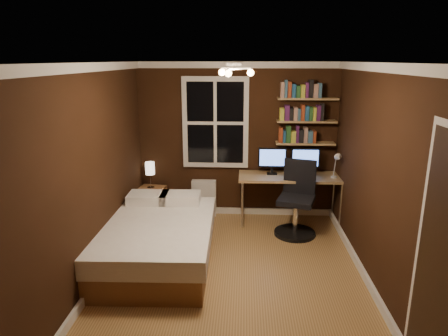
{
  "coord_description": "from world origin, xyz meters",
  "views": [
    {
      "loc": [
        0.12,
        -4.27,
        2.53
      ],
      "look_at": [
        -0.13,
        0.45,
        1.24
      ],
      "focal_mm": 32.0,
      "sensor_mm": 36.0,
      "label": 1
    }
  ],
  "objects_px": {
    "nightstand": "(152,203)",
    "bedside_lamp": "(150,175)",
    "office_chair": "(297,206)",
    "bed": "(156,241)",
    "monitor_left": "(272,161)",
    "radiator": "(204,198)",
    "desk": "(290,179)",
    "monitor_right": "(305,161)",
    "desk_lamp": "(336,165)"
  },
  "relations": [
    {
      "from": "nightstand",
      "to": "bedside_lamp",
      "type": "bearing_deg",
      "value": 0.0
    },
    {
      "from": "nightstand",
      "to": "office_chair",
      "type": "xyz_separation_m",
      "value": [
        2.3,
        -0.52,
        0.18
      ]
    },
    {
      "from": "bed",
      "to": "monitor_left",
      "type": "height_order",
      "value": "monitor_left"
    },
    {
      "from": "radiator",
      "to": "desk",
      "type": "xyz_separation_m",
      "value": [
        1.39,
        -0.21,
        0.41
      ]
    },
    {
      "from": "desk",
      "to": "office_chair",
      "type": "xyz_separation_m",
      "value": [
        0.05,
        -0.45,
        -0.28
      ]
    },
    {
      "from": "monitor_left",
      "to": "monitor_right",
      "type": "height_order",
      "value": "same"
    },
    {
      "from": "radiator",
      "to": "desk_lamp",
      "type": "xyz_separation_m",
      "value": [
        2.05,
        -0.37,
        0.69
      ]
    },
    {
      "from": "nightstand",
      "to": "radiator",
      "type": "xyz_separation_m",
      "value": [
        0.85,
        0.14,
        0.05
      ]
    },
    {
      "from": "desk_lamp",
      "to": "office_chair",
      "type": "bearing_deg",
      "value": -154.26
    },
    {
      "from": "desk",
      "to": "monitor_right",
      "type": "xyz_separation_m",
      "value": [
        0.23,
        0.08,
        0.27
      ]
    },
    {
      "from": "bed",
      "to": "bedside_lamp",
      "type": "distance_m",
      "value": 1.6
    },
    {
      "from": "bedside_lamp",
      "to": "radiator",
      "type": "distance_m",
      "value": 0.96
    },
    {
      "from": "nightstand",
      "to": "desk",
      "type": "xyz_separation_m",
      "value": [
        2.25,
        -0.07,
        0.46
      ]
    },
    {
      "from": "desk_lamp",
      "to": "nightstand",
      "type": "bearing_deg",
      "value": 175.42
    },
    {
      "from": "office_chair",
      "to": "radiator",
      "type": "bearing_deg",
      "value": 172.27
    },
    {
      "from": "bedside_lamp",
      "to": "office_chair",
      "type": "xyz_separation_m",
      "value": [
        2.3,
        -0.52,
        -0.29
      ]
    },
    {
      "from": "nightstand",
      "to": "monitor_right",
      "type": "xyz_separation_m",
      "value": [
        2.47,
        0.01,
        0.73
      ]
    },
    {
      "from": "radiator",
      "to": "desk_lamp",
      "type": "height_order",
      "value": "desk_lamp"
    },
    {
      "from": "nightstand",
      "to": "monitor_left",
      "type": "height_order",
      "value": "monitor_left"
    },
    {
      "from": "desk",
      "to": "bed",
      "type": "bearing_deg",
      "value": -142.57
    },
    {
      "from": "bed",
      "to": "bedside_lamp",
      "type": "height_order",
      "value": "bedside_lamp"
    },
    {
      "from": "desk",
      "to": "desk_lamp",
      "type": "height_order",
      "value": "desk_lamp"
    },
    {
      "from": "monitor_left",
      "to": "office_chair",
      "type": "distance_m",
      "value": 0.84
    },
    {
      "from": "office_chair",
      "to": "desk",
      "type": "bearing_deg",
      "value": 113.78
    },
    {
      "from": "desk_lamp",
      "to": "monitor_left",
      "type": "bearing_deg",
      "value": 165.77
    },
    {
      "from": "radiator",
      "to": "desk",
      "type": "distance_m",
      "value": 1.47
    },
    {
      "from": "monitor_left",
      "to": "radiator",
      "type": "bearing_deg",
      "value": 173.14
    },
    {
      "from": "desk",
      "to": "monitor_right",
      "type": "height_order",
      "value": "monitor_right"
    },
    {
      "from": "desk",
      "to": "desk_lamp",
      "type": "distance_m",
      "value": 0.73
    },
    {
      "from": "bed",
      "to": "monitor_left",
      "type": "relative_size",
      "value": 4.56
    },
    {
      "from": "bedside_lamp",
      "to": "office_chair",
      "type": "bearing_deg",
      "value": -12.79
    },
    {
      "from": "nightstand",
      "to": "monitor_left",
      "type": "bearing_deg",
      "value": 9.71
    },
    {
      "from": "bedside_lamp",
      "to": "monitor_right",
      "type": "distance_m",
      "value": 2.49
    },
    {
      "from": "radiator",
      "to": "nightstand",
      "type": "bearing_deg",
      "value": -170.7
    },
    {
      "from": "radiator",
      "to": "monitor_right",
      "type": "relative_size",
      "value": 1.35
    },
    {
      "from": "monitor_left",
      "to": "monitor_right",
      "type": "relative_size",
      "value": 1.0
    },
    {
      "from": "bed",
      "to": "radiator",
      "type": "relative_size",
      "value": 3.38
    },
    {
      "from": "monitor_right",
      "to": "office_chair",
      "type": "relative_size",
      "value": 0.4
    },
    {
      "from": "nightstand",
      "to": "desk",
      "type": "height_order",
      "value": "desk"
    },
    {
      "from": "bedside_lamp",
      "to": "radiator",
      "type": "height_order",
      "value": "bedside_lamp"
    },
    {
      "from": "monitor_right",
      "to": "office_chair",
      "type": "height_order",
      "value": "monitor_right"
    },
    {
      "from": "bedside_lamp",
      "to": "bed",
      "type": "bearing_deg",
      "value": -75.14
    },
    {
      "from": "monitor_left",
      "to": "monitor_right",
      "type": "distance_m",
      "value": 0.52
    },
    {
      "from": "desk_lamp",
      "to": "office_chair",
      "type": "relative_size",
      "value": 0.4
    },
    {
      "from": "bedside_lamp",
      "to": "monitor_left",
      "type": "distance_m",
      "value": 1.98
    },
    {
      "from": "bed",
      "to": "radiator",
      "type": "bearing_deg",
      "value": 72.79
    },
    {
      "from": "nightstand",
      "to": "monitor_right",
      "type": "distance_m",
      "value": 2.58
    },
    {
      "from": "bedside_lamp",
      "to": "office_chair",
      "type": "relative_size",
      "value": 0.39
    },
    {
      "from": "nightstand",
      "to": "desk",
      "type": "bearing_deg",
      "value": 7.62
    },
    {
      "from": "desk",
      "to": "nightstand",
      "type": "bearing_deg",
      "value": 178.11
    }
  ]
}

